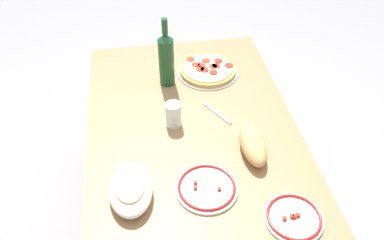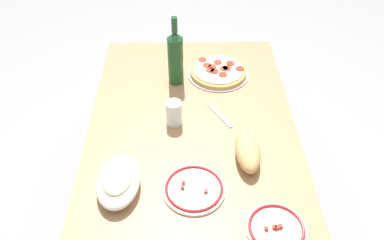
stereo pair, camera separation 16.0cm
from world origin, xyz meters
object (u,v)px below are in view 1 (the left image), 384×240
Objects in this scene: baked_pasta_dish at (130,188)px; bread_loaf at (253,145)px; pepperoni_pizza at (208,70)px; water_glass at (173,115)px; side_plate_near at (206,188)px; side_plate_far at (294,218)px; dining_table at (192,145)px; wine_bottle at (166,58)px.

bread_loaf is at bearing 105.56° from baked_pasta_dish.
pepperoni_pizza is at bearing -172.64° from bread_loaf.
water_glass reaches higher than pepperoni_pizza.
water_glass is 0.36m from side_plate_near.
pepperoni_pizza is 1.33× the size of side_plate_near.
side_plate_far is at bearing 8.37° from pepperoni_pizza.
side_plate_far is at bearing 10.13° from bread_loaf.
bread_loaf is at bearing 47.46° from dining_table.
pepperoni_pizza is at bearing 159.70° from dining_table.
baked_pasta_dish reaches higher than side_plate_near.
dining_table is 0.40m from wine_bottle.
side_plate_far is (0.51, 0.33, -0.04)m from water_glass.
water_glass is 0.50× the size of bread_loaf.
wine_bottle is 1.69× the size of side_plate_far.
pepperoni_pizza reaches higher than dining_table.
side_plate_far is at bearing 57.73° from side_plate_near.
wine_bottle is 3.06× the size of water_glass.
bread_loaf is (-0.31, -0.06, 0.03)m from side_plate_far.
wine_bottle is at bearing -75.33° from pepperoni_pizza.
wine_bottle reaches higher than baked_pasta_dish.
baked_pasta_dish is 0.66m from wine_bottle.
pepperoni_pizza is at bearing -171.63° from side_plate_far.
water_glass is at bearing -168.59° from side_plate_near.
wine_bottle is 1.49× the size of side_plate_near.
bread_loaf reaches higher than side_plate_far.
baked_pasta_dish is 0.48m from bread_loaf.
water_glass reaches higher than side_plate_near.
dining_table is at bearing 12.45° from wine_bottle.
bread_loaf reaches higher than side_plate_near.
side_plate_far is (0.16, 0.26, 0.00)m from side_plate_near.
pepperoni_pizza is (-0.36, 0.13, 0.13)m from dining_table.
water_glass is 0.55× the size of side_plate_far.
water_glass is 0.61m from side_plate_far.
wine_bottle is at bearing 162.63° from baked_pasta_dish.
dining_table is 0.19m from water_glass.
wine_bottle is 0.57m from bread_loaf.
dining_table is 3.96× the size of wine_bottle.
bread_loaf is (0.49, 0.27, -0.09)m from wine_bottle.
baked_pasta_dish is at bearing -29.46° from water_glass.
side_plate_near is 1.03× the size of bread_loaf.
bread_loaf reaches higher than dining_table.
water_glass is 0.49× the size of side_plate_near.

